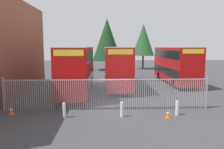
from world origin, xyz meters
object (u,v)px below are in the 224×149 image
at_px(double_decker_bus_behind_fence_right, 175,63).
at_px(traffic_cone_by_gate, 168,114).
at_px(double_decker_bus_behind_fence_left, 78,68).
at_px(bollard_near_right, 177,108).
at_px(double_decker_bus_near_gate, 117,65).
at_px(bollard_near_left, 64,110).
at_px(traffic_cone_mid_forecourt, 11,110).
at_px(bollard_center_front, 122,110).

bearing_deg(double_decker_bus_behind_fence_right, traffic_cone_by_gate, -109.54).
xyz_separation_m(double_decker_bus_behind_fence_left, double_decker_bus_behind_fence_right, (11.21, 5.33, 0.00)).
bearing_deg(double_decker_bus_behind_fence_left, bollard_near_right, -45.79).
bearing_deg(double_decker_bus_behind_fence_left, traffic_cone_by_gate, -51.04).
distance_m(double_decker_bus_behind_fence_left, double_decker_bus_behind_fence_right, 12.42).
distance_m(double_decker_bus_near_gate, bollard_near_left, 11.42).
height_order(double_decker_bus_behind_fence_right, traffic_cone_mid_forecourt, double_decker_bus_behind_fence_right).
height_order(double_decker_bus_near_gate, bollard_near_left, double_decker_bus_near_gate).
relative_size(double_decker_bus_behind_fence_left, traffic_cone_by_gate, 18.32).
relative_size(double_decker_bus_near_gate, traffic_cone_mid_forecourt, 18.32).
xyz_separation_m(double_decker_bus_near_gate, bollard_center_front, (-0.31, -10.53, -1.95)).
xyz_separation_m(bollard_near_left, traffic_cone_by_gate, (6.48, -0.37, -0.19)).
bearing_deg(traffic_cone_mid_forecourt, traffic_cone_by_gate, -6.79).
bearing_deg(bollard_near_left, bollard_center_front, 0.38).
relative_size(double_decker_bus_behind_fence_left, traffic_cone_mid_forecourt, 18.32).
distance_m(double_decker_bus_behind_fence_right, bollard_center_front, 15.14).
height_order(bollard_center_front, bollard_near_right, same).
distance_m(double_decker_bus_behind_fence_right, bollard_near_left, 17.26).
xyz_separation_m(bollard_center_front, traffic_cone_mid_forecourt, (-7.24, 0.81, -0.19)).
bearing_deg(bollard_center_front, double_decker_bus_near_gate, 88.31).
relative_size(double_decker_bus_behind_fence_right, bollard_near_left, 11.38).
xyz_separation_m(double_decker_bus_behind_fence_left, traffic_cone_by_gate, (6.48, -8.01, -2.13)).
bearing_deg(bollard_near_left, double_decker_bus_near_gate, 69.60).
distance_m(double_decker_bus_behind_fence_left, bollard_center_front, 8.65).
height_order(double_decker_bus_near_gate, double_decker_bus_behind_fence_left, same).
distance_m(double_decker_bus_near_gate, traffic_cone_by_gate, 11.42).
relative_size(bollard_center_front, traffic_cone_mid_forecourt, 1.61).
xyz_separation_m(traffic_cone_by_gate, traffic_cone_mid_forecourt, (-10.11, 1.20, 0.00)).
relative_size(bollard_near_left, bollard_near_right, 1.00).
xyz_separation_m(double_decker_bus_near_gate, bollard_near_left, (-3.92, -10.55, -1.95)).
height_order(double_decker_bus_behind_fence_right, bollard_near_right, double_decker_bus_behind_fence_right).
relative_size(bollard_near_right, traffic_cone_mid_forecourt, 1.61).
distance_m(double_decker_bus_near_gate, bollard_center_front, 10.71).
distance_m(traffic_cone_by_gate, traffic_cone_mid_forecourt, 10.18).
bearing_deg(traffic_cone_by_gate, double_decker_bus_behind_fence_left, 128.96).
bearing_deg(bollard_near_left, traffic_cone_by_gate, -3.25).
height_order(double_decker_bus_behind_fence_right, bollard_center_front, double_decker_bus_behind_fence_right).
xyz_separation_m(double_decker_bus_near_gate, bollard_near_right, (3.30, -10.34, -1.95)).
bearing_deg(traffic_cone_mid_forecourt, double_decker_bus_near_gate, 52.15).
bearing_deg(double_decker_bus_behind_fence_right, bollard_near_right, -107.35).
distance_m(double_decker_bus_behind_fence_right, bollard_near_right, 13.51).
bearing_deg(double_decker_bus_behind_fence_right, double_decker_bus_behind_fence_left, -154.56).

